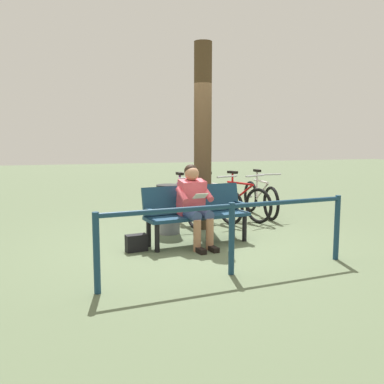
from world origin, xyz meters
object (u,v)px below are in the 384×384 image
litter_bin (168,209)px  tree_trunk (203,137)px  bicycle_blue (260,198)px  bicycle_orange (239,201)px  bicycle_purple (212,202)px  person_reading (194,201)px  handbag (136,243)px  bench (195,210)px  bicycle_black (183,204)px

litter_bin → tree_trunk: bearing=-162.2°
bicycle_blue → tree_trunk: bearing=-60.1°
bicycle_orange → bicycle_purple: same height
bicycle_blue → bicycle_purple: 1.12m
person_reading → handbag: bearing=-5.5°
bench → litter_bin: size_ratio=2.03×
handbag → bicycle_purple: 2.53m
bench → person_reading: 0.25m
person_reading → handbag: (0.87, 0.05, -0.54)m
bicycle_blue → bicycle_orange: (0.56, 0.22, 0.00)m
bicycle_orange → handbag: bearing=-74.9°
handbag → bicycle_black: (-1.17, -1.74, 0.24)m
bicycle_orange → bicycle_purple: bearing=-114.7°
handbag → tree_trunk: tree_trunk is taller
bicycle_blue → bicycle_purple: size_ratio=1.06×
tree_trunk → bicycle_blue: size_ratio=1.89×
bench → litter_bin: (0.24, -0.74, -0.10)m
person_reading → bicycle_purple: size_ratio=0.76×
tree_trunk → bicycle_black: (0.20, -0.56, -1.23)m
handbag → bench: bearing=-166.2°
handbag → bicycle_black: bicycle_black is taller
handbag → litter_bin: 1.23m
bicycle_purple → handbag: bearing=-65.7°
handbag → bicycle_black: 2.11m
bench → bicycle_purple: bearing=-127.0°
handbag → bicycle_black: bearing=-124.0°
person_reading → litter_bin: bearing=-88.7°
tree_trunk → litter_bin: tree_trunk is taller
bench → bicycle_black: 1.53m
bicycle_blue → bicycle_black: (1.70, 0.24, 0.00)m
tree_trunk → bicycle_black: 1.37m
person_reading → tree_trunk: tree_trunk is taller
bench → bicycle_purple: size_ratio=1.04×
litter_bin → bicycle_orange: bicycle_orange is taller
tree_trunk → bicycle_blue: bearing=-152.1°
tree_trunk → bicycle_black: size_ratio=1.90×
handbag → tree_trunk: size_ratio=0.09×
handbag → bicycle_orange: size_ratio=0.19×
tree_trunk → litter_bin: (0.67, 0.21, -1.18)m
bicycle_orange → bicycle_black: size_ratio=0.94×
bench → bicycle_black: bicycle_black is taller
person_reading → bicycle_orange: (-1.44, -1.71, -0.31)m
litter_bin → bicycle_orange: (-1.61, -0.79, -0.05)m
bicycle_orange → bicycle_black: bearing=-111.1°
bicycle_purple → litter_bin: bearing=-73.6°
bicycle_blue → bicycle_black: same height
bench → person_reading: size_ratio=1.38×
bicycle_orange → bench: bearing=-64.0°
bench → bicycle_black: size_ratio=0.99×
bicycle_orange → person_reading: bearing=-62.3°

